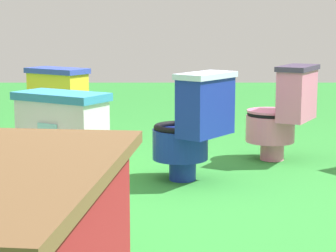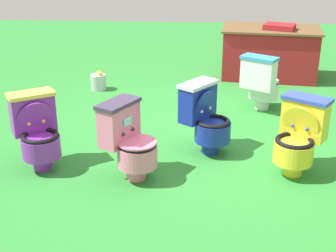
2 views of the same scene
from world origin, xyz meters
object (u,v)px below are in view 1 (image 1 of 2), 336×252
(toilet_blue, at_px, (192,126))
(toilet_yellow, at_px, (69,116))
(toilet_white, at_px, (47,173))
(toilet_pink, at_px, (282,112))

(toilet_blue, relative_size, toilet_yellow, 1.00)
(toilet_blue, xyz_separation_m, toilet_white, (0.71, 1.26, -0.00))
(toilet_white, bearing_deg, toilet_yellow, -53.51)
(toilet_blue, xyz_separation_m, toilet_yellow, (0.87, -0.41, 0.00))
(toilet_white, height_order, toilet_yellow, same)
(toilet_white, distance_m, toilet_pink, 2.34)
(toilet_blue, xyz_separation_m, toilet_pink, (-0.70, -0.62, -0.00))
(toilet_white, bearing_deg, toilet_pink, -95.98)
(toilet_blue, bearing_deg, toilet_yellow, 101.88)
(toilet_yellow, bearing_deg, toilet_blue, 8.50)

